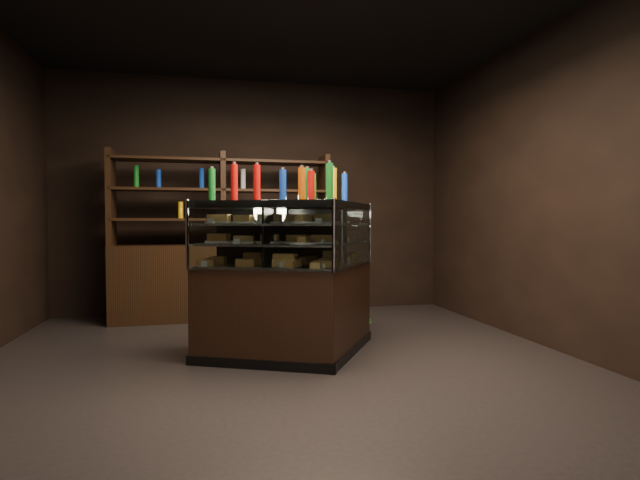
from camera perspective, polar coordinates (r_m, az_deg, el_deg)
The scene contains 7 objects.
ground at distance 4.26m, azimuth -4.32°, elevation -13.90°, with size 5.00×5.00×0.00m, color black.
room_shell at distance 4.17m, azimuth -4.40°, elevation 12.68°, with size 5.02×5.02×3.01m.
display_case at distance 4.40m, azimuth -2.68°, elevation -7.30°, with size 1.76×1.39×1.36m.
food_display at distance 4.34m, azimuth -2.68°, elevation 0.50°, with size 1.43×1.07×0.42m.
bottles_top at distance 4.35m, azimuth -2.72°, elevation 6.24°, with size 1.27×0.93×0.30m.
potted_conifer at distance 5.09m, azimuth 4.11°, elevation -6.68°, with size 0.33×0.33×0.70m.
back_shelving at distance 6.14m, azimuth -11.01°, elevation -3.28°, with size 2.58×0.48×2.00m.
Camera 1 is at (-0.56, -4.06, 1.18)m, focal length 28.00 mm.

